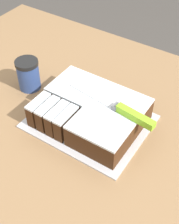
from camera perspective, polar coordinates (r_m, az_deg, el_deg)
countertop at (r=1.33m, az=-2.46°, el=-16.48°), size 1.40×1.10×0.91m
cake_board at (r=0.97m, az=0.00°, el=-1.75°), size 0.35×0.28×0.01m
cake at (r=0.94m, az=0.34°, el=0.02°), size 0.31×0.24×0.08m
knife at (r=0.88m, az=6.79°, el=0.01°), size 0.30×0.06×0.02m
coffee_cup at (r=1.09m, az=-11.12°, el=6.76°), size 0.08×0.08×0.11m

